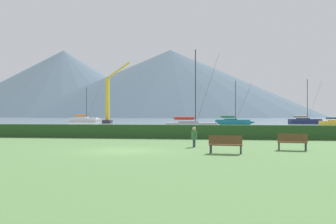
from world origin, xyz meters
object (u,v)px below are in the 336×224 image
Objects in this scene: sailboat_slip_5 at (305,121)px; park_bench_under_tree at (292,141)px; park_bench_near_path at (226,143)px; dock_crane at (108,104)px; person_seated_viewer at (194,136)px; sailboat_slip_3 at (192,126)px; sailboat_slip_6 at (233,122)px; sailboat_slip_1 at (85,119)px.

sailboat_slip_5 reaches higher than park_bench_under_tree.
dock_crane is (-26.64, 65.59, 4.19)m from park_bench_near_path.
sailboat_slip_3 is at bearing 98.52° from person_seated_viewer.
sailboat_slip_6 is at bearing 65.64° from sailboat_slip_3.
sailboat_slip_3 is at bearing -57.29° from sailboat_slip_1.
sailboat_slip_5 is 6.14× the size of park_bench_under_tree.
sailboat_slip_3 is 45.05m from sailboat_slip_5.
sailboat_slip_6 reaches higher than park_bench_under_tree.
dock_crane is (-30.38, 63.25, 4.20)m from park_bench_under_tree.
sailboat_slip_1 is 0.97× the size of sailboat_slip_5.
park_bench_near_path is 4.41m from park_bench_under_tree.
sailboat_slip_5 is at bearing 80.19° from park_bench_near_path.
dock_crane is at bearing 118.12° from park_bench_near_path.
park_bench_near_path is at bearing -59.32° from person_seated_viewer.
sailboat_slip_1 is 1.11× the size of sailboat_slip_6.
sailboat_slip_6 is 5.39× the size of park_bench_under_tree.
sailboat_slip_3 is 1.03× the size of sailboat_slip_5.
sailboat_slip_1 is 87.64m from park_bench_near_path.
dock_crane reaches higher than park_bench_near_path.
dock_crane is (11.10, -13.51, 3.99)m from sailboat_slip_1.
sailboat_slip_5 is 1.14× the size of sailboat_slip_6.
park_bench_near_path is at bearing -67.90° from dock_crane.
dock_crane is at bearing -51.40° from sailboat_slip_1.
person_seated_viewer is 66.80m from dock_crane.
park_bench_near_path is at bearing -91.58° from sailboat_slip_6.
park_bench_near_path is at bearing -65.30° from sailboat_slip_1.
sailboat_slip_3 is 0.71× the size of dock_crane.
sailboat_slip_1 is at bearing 129.41° from dock_crane.
sailboat_slip_5 is 45.75m from dock_crane.
person_seated_viewer is (-20.78, -63.04, 0.02)m from sailboat_slip_5.
dock_crane reaches higher than sailboat_slip_5.
dock_crane is at bearing 109.56° from sailboat_slip_3.
park_bench_under_tree is at bearing -109.54° from sailboat_slip_5.
sailboat_slip_3 is 28.25m from sailboat_slip_6.
sailboat_slip_1 is 17.93m from dock_crane.
sailboat_slip_1 is 61.51m from sailboat_slip_3.
sailboat_slip_6 is 31.11m from dock_crane.
person_seated_viewer is 0.09× the size of dock_crane.
sailboat_slip_1 is 5.64× the size of park_bench_near_path.
park_bench_under_tree is 5.76m from person_seated_viewer.
dock_crane is at bearing 115.81° from person_seated_viewer.
sailboat_slip_3 is 24.20m from person_seated_viewer.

